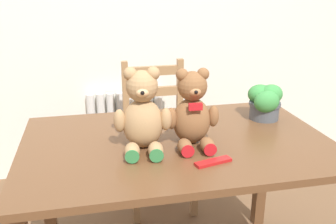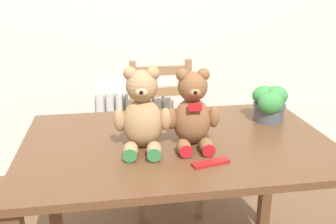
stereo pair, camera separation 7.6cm
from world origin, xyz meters
name	(u,v)px [view 1 (the left image)]	position (x,y,z in m)	size (l,w,h in m)	color
radiator	(126,136)	(-0.10, 1.64, 0.29)	(0.58, 0.10, 0.64)	silver
dining_table	(177,163)	(0.00, 0.42, 0.66)	(1.31, 0.84, 0.77)	brown
wooden_chair_behind	(158,136)	(0.06, 1.21, 0.46)	(0.41, 0.44, 0.93)	#997047
teddy_bear_left	(143,115)	(-0.15, 0.38, 0.91)	(0.24, 0.24, 0.33)	tan
teddy_bear_right	(192,112)	(0.05, 0.38, 0.91)	(0.22, 0.22, 0.32)	brown
potted_plant	(265,101)	(0.48, 0.59, 0.86)	(0.16, 0.18, 0.17)	#4C5156
chocolate_bar	(213,162)	(0.08, 0.18, 0.78)	(0.15, 0.04, 0.01)	red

